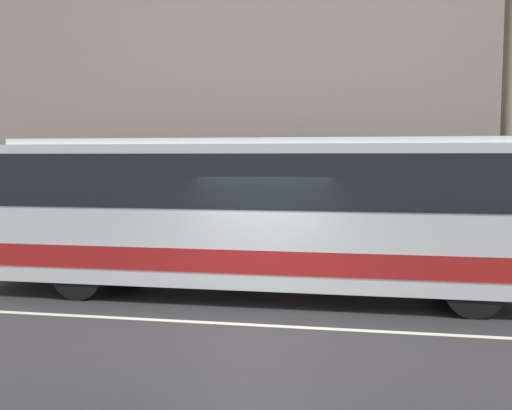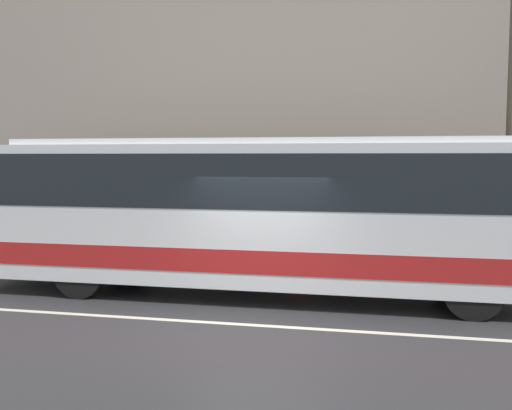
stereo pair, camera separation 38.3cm
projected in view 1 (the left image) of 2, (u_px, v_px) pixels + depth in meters
name	position (u px, v px, depth m)	size (l,w,h in m)	color
ground_plane	(254.00, 325.00, 9.74)	(60.00, 60.00, 0.00)	#2D2D30
sidewalk	(289.00, 266.00, 14.75)	(60.00, 2.22, 0.12)	gray
building_facade	(295.00, 21.00, 15.43)	(60.00, 0.35, 13.48)	gray
lane_stripe	(254.00, 325.00, 9.74)	(54.00, 0.14, 0.01)	beige
transit_bus	(254.00, 207.00, 11.86)	(11.59, 2.57, 3.23)	white
utility_pole_near	(505.00, 134.00, 13.28)	(0.22, 0.22, 6.54)	brown
pedestrian_waiting	(294.00, 234.00, 14.95)	(0.36, 0.36, 1.57)	maroon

